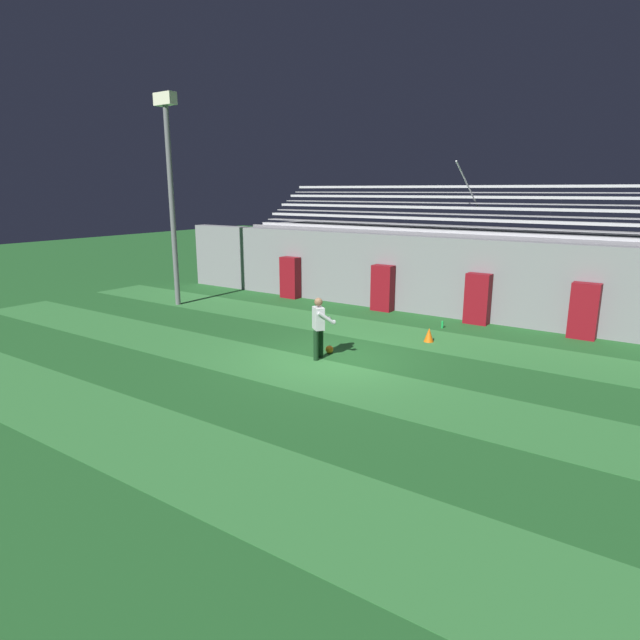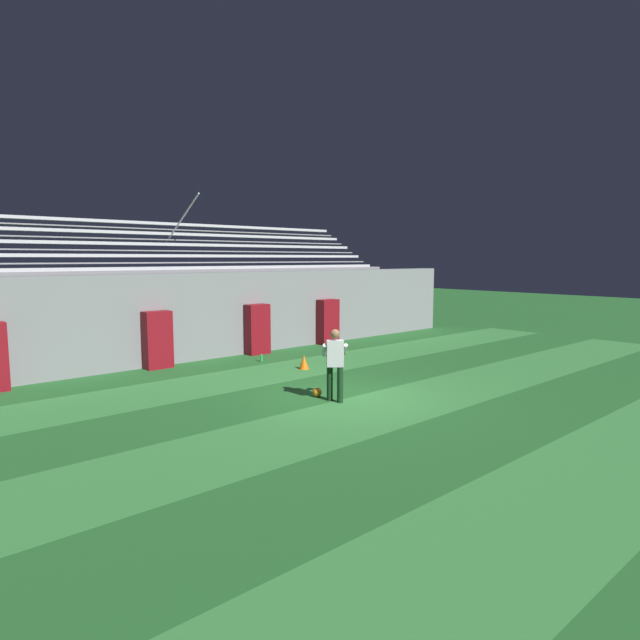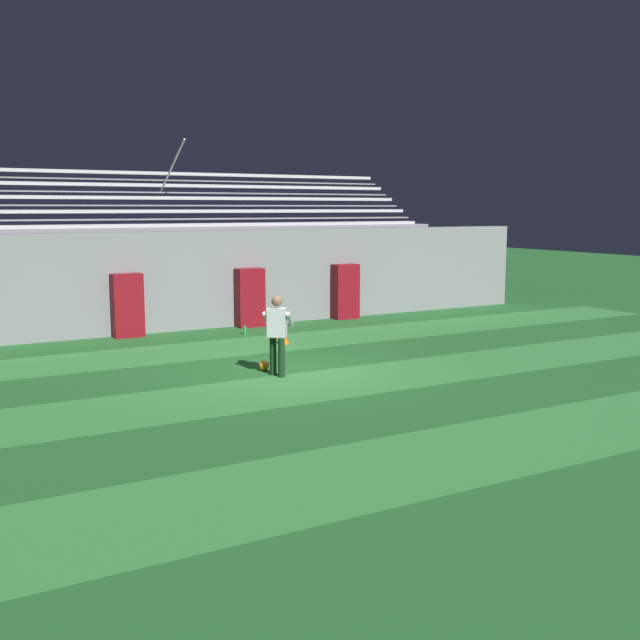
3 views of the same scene
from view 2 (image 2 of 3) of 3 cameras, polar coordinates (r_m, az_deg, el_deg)
The scene contains 13 objects.
ground_plane at distance 12.86m, azimuth 2.07°, elevation -8.11°, with size 80.00×80.00×0.00m, color #236028.
turf_stripe_near at distance 9.66m, azimuth 28.24°, elevation -13.92°, with size 28.00×2.29×0.01m, color #38843D.
turf_stripe_mid at distance 11.92m, azimuth 6.82°, elevation -9.33°, with size 28.00×2.29×0.01m, color #38843D.
turf_stripe_far at distance 15.25m, azimuth -6.23°, elevation -5.79°, with size 28.00×2.29×0.01m, color #38843D.
back_wall at distance 17.82m, azimuth -12.48°, elevation 0.43°, with size 24.00×0.60×2.80m, color gray.
padding_pillar_gate_left at distance 16.60m, azimuth -16.93°, elevation -2.04°, with size 0.80×0.44×1.71m, color maroon.
padding_pillar_gate_right at distance 18.36m, azimuth -6.70°, elevation -0.99°, with size 0.80×0.44×1.71m, color maroon.
padding_pillar_far_right at distance 20.39m, azimuth 0.86°, elevation -0.19°, with size 0.80×0.44×1.71m, color maroon.
bleacher_stand at distance 19.88m, azimuth -15.78°, elevation 1.26°, with size 18.00×4.05×5.43m.
goalkeeper at distance 12.19m, azimuth 1.60°, elevation -4.32°, with size 0.74×0.73×1.67m.
soccer_ball at distance 12.76m, azimuth -0.30°, elevation -7.71°, with size 0.22×0.22×0.22m, color orange.
traffic_cone at distance 15.85m, azimuth -1.72°, elevation -4.51°, with size 0.30×0.30×0.42m, color orange.
water_bottle at distance 17.08m, azimuth -6.27°, elevation -4.05°, with size 0.07×0.07×0.24m, color green.
Camera 2 is at (-8.59, -9.00, 3.26)m, focal length 30.00 mm.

